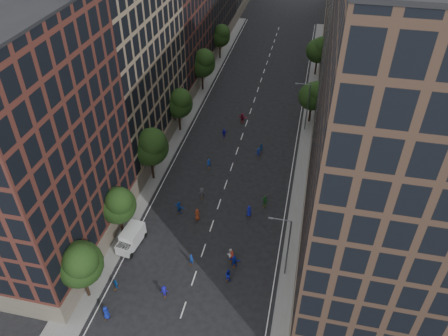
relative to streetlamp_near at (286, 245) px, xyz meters
name	(u,v)px	position (x,y,z in m)	size (l,w,h in m)	color
ground	(241,138)	(-10.37, 28.00, -5.17)	(240.00, 240.00, 0.00)	black
sidewalk_left	(188,109)	(-22.37, 35.50, -5.09)	(4.00, 105.00, 0.15)	slate
sidewalk_right	(313,123)	(1.63, 35.50, -5.09)	(4.00, 105.00, 0.15)	slate
bldg_left_a	(27,148)	(-29.37, -1.00, 9.83)	(14.00, 22.00, 30.00)	#51261F
bldg_left_b	(114,47)	(-29.37, 23.00, 11.83)	(14.00, 26.00, 34.00)	#988163
bldg_left_c	(165,16)	(-29.37, 46.00, 8.83)	(14.00, 20.00, 28.00)	#51261F
bldg_right_a	(389,148)	(8.63, 3.00, 12.83)	(14.00, 30.00, 36.00)	#422F23
bldg_right_b	(372,48)	(8.63, 32.00, 11.33)	(14.00, 28.00, 33.00)	#6B6458
tree_left_0	(80,263)	(-21.38, -8.15, 0.79)	(5.20, 5.20, 8.83)	black
tree_left_1	(118,204)	(-21.39, 1.86, 0.38)	(4.80, 4.80, 8.21)	black
tree_left_2	(150,146)	(-21.36, 13.83, 1.19)	(5.60, 5.60, 9.45)	black
tree_left_3	(179,102)	(-21.38, 27.85, 0.65)	(5.00, 5.00, 8.58)	black
tree_left_4	(203,62)	(-21.37, 43.84, 0.93)	(5.40, 5.40, 9.08)	black
tree_left_5	(220,35)	(-21.39, 59.86, 0.51)	(4.80, 4.80, 8.33)	black
tree_right_a	(314,95)	(1.02, 35.85, 0.46)	(5.00, 5.00, 8.39)	black
tree_right_b	(319,49)	(1.02, 55.85, 0.79)	(5.20, 5.20, 8.83)	black
streetlamp_near	(286,245)	(0.00, 0.00, 0.00)	(2.64, 0.22, 9.06)	#595B60
streetlamp_far	(306,105)	(0.00, 33.00, 0.00)	(2.64, 0.22, 9.06)	#595B60
cargo_van	(131,238)	(-19.65, 0.43, -3.88)	(2.72, 4.81, 2.44)	silver
skater_0	(106,313)	(-18.29, -10.26, -4.24)	(0.90, 0.59, 1.85)	navy
skater_1	(191,259)	(-11.25, -0.91, -4.36)	(0.59, 0.39, 1.63)	#123596
skater_2	(228,275)	(-6.31, -2.30, -4.31)	(0.83, 0.65, 1.71)	#1623B3
skater_3	(164,291)	(-13.01, -6.11, -4.40)	(1.00, 0.57, 1.54)	#1614A4
skater_4	(116,284)	(-18.84, -6.37, -4.42)	(0.87, 0.36, 1.49)	#134B9E
skater_5	(234,261)	(-6.01, -0.06, -4.34)	(1.54, 0.49, 1.66)	#1429A8
skater_6	(197,215)	(-12.59, 6.83, -4.29)	(0.86, 0.56, 1.77)	#953518
skater_7	(232,256)	(-6.41, 0.55, -4.26)	(0.67, 0.44, 1.83)	#9E271A
skater_8	(230,255)	(-6.71, 0.81, -4.27)	(0.88, 0.68, 1.80)	white
skater_9	(202,193)	(-13.11, 11.28, -4.27)	(1.16, 0.66, 1.79)	#3B3B40
skater_10	(265,202)	(-3.88, 11.42, -4.22)	(1.11, 0.46, 1.90)	#227329
skater_11	(179,208)	(-15.44, 7.60, -4.25)	(1.70, 0.54, 1.83)	#1545AB
skater_12	(249,211)	(-5.76, 9.05, -4.30)	(0.84, 0.55, 1.73)	#151AAA
skater_13	(209,164)	(-13.88, 18.48, -4.32)	(0.61, 0.40, 1.69)	#1641B4
skater_14	(261,148)	(-6.45, 24.64, -4.40)	(0.74, 0.58, 1.53)	#114390
skater_15	(258,153)	(-6.65, 23.14, -4.41)	(0.98, 0.57, 1.52)	navy
skater_16	(224,134)	(-13.33, 27.32, -4.23)	(1.10, 0.46, 1.88)	#1D17BE
skater_17	(242,118)	(-11.18, 33.00, -4.21)	(1.78, 0.57, 1.92)	maroon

